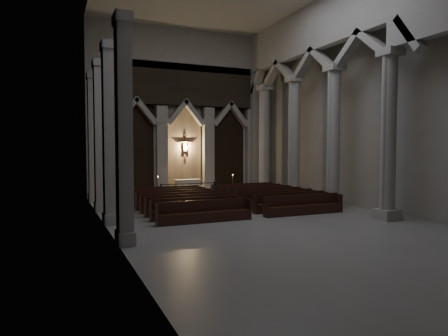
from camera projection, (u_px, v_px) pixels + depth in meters
name	position (u px, v px, depth m)	size (l,w,h in m)	color
room	(260.00, 58.00, 18.69)	(24.00, 24.10, 12.00)	gray
sanctuary_wall	(185.00, 104.00, 29.33)	(14.00, 0.77, 12.00)	#A9A59D
right_arcade	(337.00, 68.00, 22.07)	(1.00, 24.00, 12.00)	#A9A59D
left_pilasters	(104.00, 138.00, 19.43)	(0.60, 13.00, 8.03)	#A9A59D
sanctuary_step	(190.00, 194.00, 28.81)	(8.50, 2.60, 0.15)	#A9A59D
altar	(188.00, 186.00, 28.92)	(1.89, 0.76, 0.96)	beige
altar_rail	(197.00, 188.00, 27.29)	(5.18, 0.09, 1.02)	black
candle_stand_left	(158.00, 192.00, 26.74)	(0.25, 0.25, 1.49)	#A66B33
candle_stand_right	(233.00, 189.00, 28.70)	(0.25, 0.25, 1.48)	#A66B33
pews	(228.00, 202.00, 22.53)	(9.92, 7.46, 1.01)	black
worshipper	(216.00, 191.00, 25.37)	(0.47, 0.31, 1.28)	black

